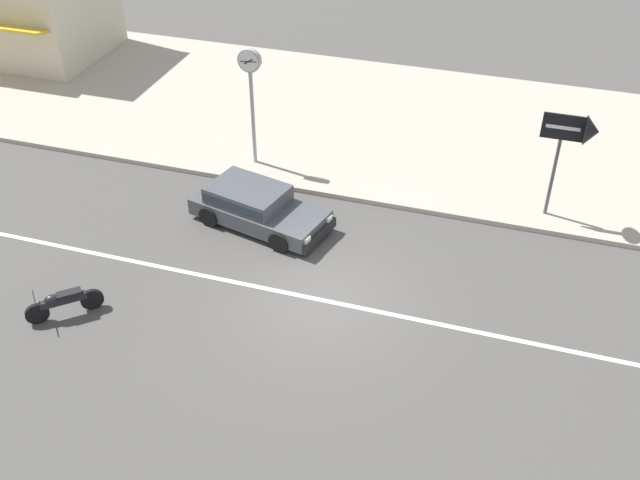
# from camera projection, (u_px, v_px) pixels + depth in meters

# --- Properties ---
(ground_plane) EXTENTS (160.00, 160.00, 0.00)m
(ground_plane) POSITION_uv_depth(u_px,v_px,m) (323.00, 300.00, 18.59)
(ground_plane) COLOR #4C4947
(lane_centre_stripe) EXTENTS (50.40, 0.14, 0.01)m
(lane_centre_stripe) POSITION_uv_depth(u_px,v_px,m) (323.00, 300.00, 18.59)
(lane_centre_stripe) COLOR silver
(lane_centre_stripe) RESTS_ON ground
(kerb_strip) EXTENTS (68.00, 10.00, 0.15)m
(kerb_strip) POSITION_uv_depth(u_px,v_px,m) (404.00, 126.00, 25.88)
(kerb_strip) COLOR #ADA393
(kerb_strip) RESTS_ON ground
(hatchback_dark_grey_1) EXTENTS (4.20, 2.51, 1.10)m
(hatchback_dark_grey_1) POSITION_uv_depth(u_px,v_px,m) (256.00, 205.00, 20.98)
(hatchback_dark_grey_1) COLOR #47494F
(hatchback_dark_grey_1) RESTS_ON ground
(motorcycle_0) EXTENTS (1.45, 1.30, 0.80)m
(motorcycle_0) POSITION_uv_depth(u_px,v_px,m) (63.00, 302.00, 17.89)
(motorcycle_0) COLOR black
(motorcycle_0) RESTS_ON ground
(street_clock) EXTENTS (0.70, 0.22, 3.74)m
(street_clock) POSITION_uv_depth(u_px,v_px,m) (251.00, 78.00, 22.14)
(street_clock) COLOR #9E9EA3
(street_clock) RESTS_ON kerb_strip
(arrow_signboard) EXTENTS (1.47, 0.80, 3.17)m
(arrow_signboard) POSITION_uv_depth(u_px,v_px,m) (584.00, 134.00, 19.72)
(arrow_signboard) COLOR #4C4C51
(arrow_signboard) RESTS_ON kerb_strip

